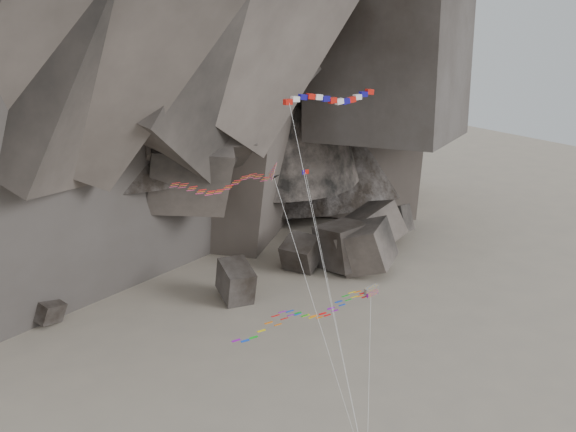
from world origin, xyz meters
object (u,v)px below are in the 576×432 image
banner_kite (331,101)px  pennant_kite (318,238)px  delta_kite (219,184)px  parafoil_kite (301,314)px

banner_kite → pennant_kite: (-3.72, -3.53, -10.17)m
delta_kite → banner_kite: size_ratio=0.82×
delta_kite → parafoil_kite: (4.80, -4.21, -10.55)m
delta_kite → parafoil_kite: bearing=-18.2°
parafoil_kite → pennant_kite: pennant_kite is taller
delta_kite → banner_kite: (10.53, -0.12, 5.51)m
delta_kite → pennant_kite: delta_kite is taller
delta_kite → pennant_kite: (6.81, -3.65, -4.65)m
banner_kite → pennant_kite: size_ratio=1.26×
banner_kite → pennant_kite: bearing=-134.5°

